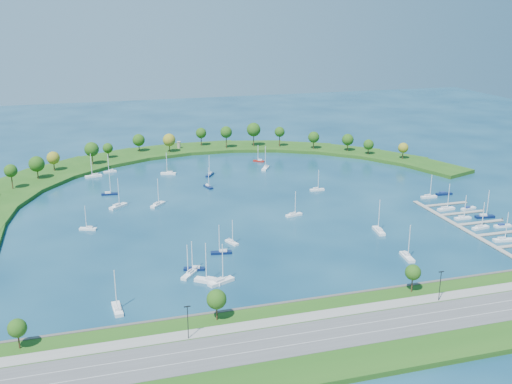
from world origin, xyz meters
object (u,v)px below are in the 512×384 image
object	(u,v)px
docked_boat_2	(503,239)
moored_boat_13	(208,186)
moored_boat_16	(317,189)
docked_boat_5	(502,226)
moored_boat_3	(259,160)
docked_boat_11	(444,194)
docked_boat_6	(463,217)
moored_boat_4	(109,193)
moored_boat_7	(221,281)
moored_boat_20	(209,280)
moored_boat_21	(210,174)
moored_boat_5	(117,308)
moored_boat_12	(94,175)
moored_boat_17	(110,171)
moored_boat_14	(189,274)
moored_boat_1	(407,256)
moored_boat_2	(379,230)
moored_boat_9	(232,241)
moored_boat_19	(221,252)
dock_system	(481,229)
moored_boat_15	(294,214)
docked_boat_4	(480,227)
harbor_tower	(179,145)
moored_boat_8	(158,204)
moored_boat_10	(88,228)
moored_boat_6	(168,173)
moored_boat_18	(194,268)
docked_boat_7	(485,216)
docked_boat_8	(446,208)
docked_boat_9	(468,208)
moored_boat_0	(266,167)

from	to	relation	value
docked_boat_2	moored_boat_13	bearing A→B (deg)	141.87
moored_boat_16	docked_boat_5	world-z (taller)	moored_boat_16
moored_boat_3	docked_boat_5	world-z (taller)	moored_boat_3
docked_boat_11	docked_boat_6	bearing A→B (deg)	-107.37
moored_boat_4	moored_boat_7	xyz separation A→B (m)	(30.94, -113.73, 0.08)
moored_boat_20	moored_boat_21	bearing A→B (deg)	-65.50
moored_boat_5	moored_boat_12	xyz separation A→B (m)	(-2.12, 159.60, -0.00)
docked_boat_6	moored_boat_17	bearing A→B (deg)	141.53
moored_boat_14	moored_boat_20	size ratio (longest dim) A/B	0.83
moored_boat_1	moored_boat_5	xyz separation A→B (m)	(-107.38, -10.80, -0.01)
moored_boat_4	moored_boat_12	size ratio (longest dim) A/B	0.87
moored_boat_2	moored_boat_9	distance (m)	62.48
moored_boat_19	dock_system	bearing A→B (deg)	-174.37
moored_boat_5	moored_boat_15	bearing A→B (deg)	-55.03
docked_boat_11	moored_boat_4	bearing A→B (deg)	166.40
docked_boat_11	docked_boat_4	bearing A→B (deg)	-102.18
harbor_tower	moored_boat_5	bearing A→B (deg)	-104.45
moored_boat_9	moored_boat_21	xyz separation A→B (m)	(12.76, 100.65, 0.04)
moored_boat_2	moored_boat_19	size ratio (longest dim) A/B	1.20
moored_boat_5	moored_boat_8	distance (m)	102.58
moored_boat_4	moored_boat_15	bearing A→B (deg)	-30.06
moored_boat_4	docked_boat_2	size ratio (longest dim) A/B	0.94
moored_boat_10	moored_boat_16	distance (m)	117.10
moored_boat_6	docked_boat_2	xyz separation A→B (m)	(114.85, -138.41, -0.01)
moored_boat_7	moored_boat_17	distance (m)	159.65
moored_boat_4	moored_boat_18	size ratio (longest dim) A/B	1.05
moored_boat_1	moored_boat_14	world-z (taller)	moored_boat_1
moored_boat_18	moored_boat_14	bearing A→B (deg)	74.53
moored_boat_8	moored_boat_21	xyz separation A→B (m)	(34.97, 44.95, -0.04)
moored_boat_8	moored_boat_7	bearing A→B (deg)	-131.19
moored_boat_2	moored_boat_12	size ratio (longest dim) A/B	1.06
moored_boat_8	docked_boat_5	bearing A→B (deg)	-74.40
moored_boat_1	moored_boat_18	bearing A→B (deg)	-91.34
docked_boat_7	docked_boat_11	distance (m)	35.07
docked_boat_5	docked_boat_7	xyz separation A→B (m)	(0.02, 12.15, 0.36)
moored_boat_17	docked_boat_6	size ratio (longest dim) A/B	0.97
moored_boat_13	docked_boat_7	xyz separation A→B (m)	(109.21, -80.57, 0.05)
moored_boat_2	docked_boat_2	bearing A→B (deg)	-110.08
moored_boat_4	moored_boat_9	distance (m)	90.84
docked_boat_4	docked_boat_11	world-z (taller)	docked_boat_4
moored_boat_17	moored_boat_18	xyz separation A→B (m)	(21.48, -143.88, 0.01)
docked_boat_11	moored_boat_8	bearing A→B (deg)	173.36
docked_boat_8	docked_boat_9	world-z (taller)	docked_boat_8
moored_boat_14	moored_boat_19	world-z (taller)	moored_boat_14
harbor_tower	moored_boat_8	bearing A→B (deg)	-104.51
moored_boat_0	moored_boat_10	distance (m)	125.38
moored_boat_9	moored_boat_13	size ratio (longest dim) A/B	0.91
docked_boat_8	dock_system	bearing A→B (deg)	-96.21
moored_boat_2	docked_boat_6	size ratio (longest dim) A/B	1.27
moored_boat_6	moored_boat_16	world-z (taller)	moored_boat_6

